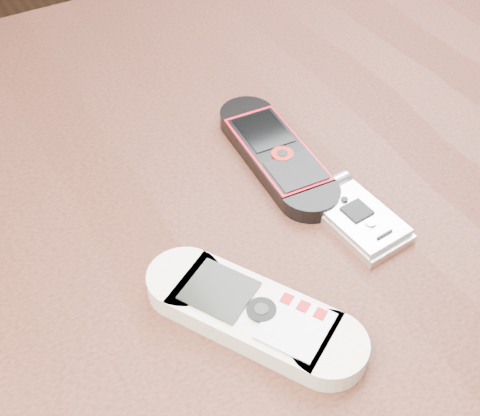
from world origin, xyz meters
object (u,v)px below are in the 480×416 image
motorola_razr (358,218)px  nokia_white (253,314)px  nokia_black_red (276,154)px  table (235,299)px

motorola_razr → nokia_white: bearing=-167.1°
nokia_black_red → motorola_razr: (0.02, -0.10, -0.00)m
nokia_white → nokia_black_red: bearing=22.2°
table → motorola_razr: size_ratio=13.28×
table → motorola_razr: (0.08, -0.05, 0.11)m
nokia_black_red → nokia_white: bearing=-123.7°
table → nokia_white: bearing=-111.1°
nokia_white → nokia_black_red: size_ratio=1.02×
table → motorola_razr: motorola_razr is taller
nokia_black_red → motorola_razr: size_ratio=1.79×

